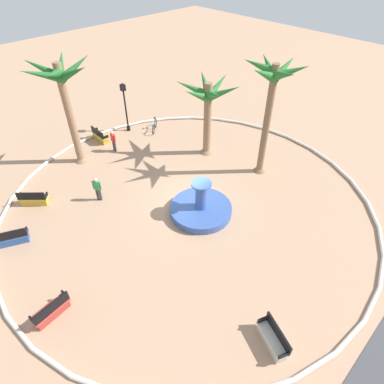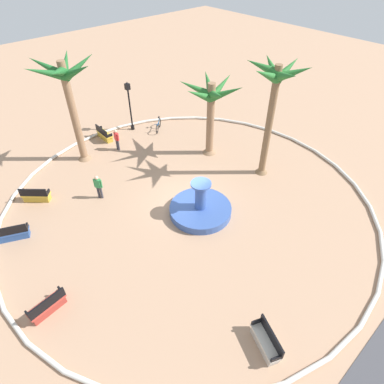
{
  "view_description": "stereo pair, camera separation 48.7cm",
  "coord_description": "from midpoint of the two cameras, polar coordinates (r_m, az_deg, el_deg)",
  "views": [
    {
      "loc": [
        9.9,
        10.5,
        12.84
      ],
      "look_at": [
        0.04,
        0.34,
        1.0
      ],
      "focal_mm": 30.7,
      "sensor_mm": 36.0,
      "label": 1
    },
    {
      "loc": [
        9.55,
        10.83,
        12.84
      ],
      "look_at": [
        0.04,
        0.34,
        1.0
      ],
      "focal_mm": 30.7,
      "sensor_mm": 36.0,
      "label": 2
    }
  ],
  "objects": [
    {
      "name": "palm_tree_near_fountain",
      "position": [
        21.77,
        3.96,
        15.31
      ],
      "size": [
        4.17,
        4.0,
        5.33
      ],
      "color": "#8E6B4C",
      "rests_on": "ground"
    },
    {
      "name": "palm_tree_mid_plaza",
      "position": [
        21.7,
        -20.33,
        16.64
      ],
      "size": [
        4.28,
        4.06,
        6.94
      ],
      "color": "#8E6B4C",
      "rests_on": "ground"
    },
    {
      "name": "person_cyclist_photo",
      "position": [
        19.76,
        -15.28,
        1.02
      ],
      "size": [
        0.36,
        0.45,
        1.59
      ],
      "color": "#33333D",
      "rests_on": "ground"
    },
    {
      "name": "bench_west",
      "position": [
        25.76,
        -14.44,
        9.57
      ],
      "size": [
        0.52,
        1.61,
        1.0
      ],
      "color": "gold",
      "rests_on": "ground"
    },
    {
      "name": "ground_plane",
      "position": [
        19.32,
        0.12,
        -1.76
      ],
      "size": [
        80.0,
        80.0,
        0.0
      ],
      "primitive_type": "plane",
      "color": "tan"
    },
    {
      "name": "palm_tree_by_curb",
      "position": [
        19.51,
        14.84,
        16.36
      ],
      "size": [
        3.55,
        3.54,
        7.25
      ],
      "color": "brown",
      "rests_on": "ground"
    },
    {
      "name": "fountain",
      "position": [
        18.45,
        2.23,
        -2.94
      ],
      "size": [
        3.48,
        3.48,
        2.15
      ],
      "color": "#38569E",
      "rests_on": "ground"
    },
    {
      "name": "bench_southeast",
      "position": [
        19.27,
        -28.03,
        -6.43
      ],
      "size": [
        1.66,
        1.13,
        1.0
      ],
      "color": "#335BA8",
      "rests_on": "ground"
    },
    {
      "name": "bench_east",
      "position": [
        21.16,
        -24.85,
        -0.64
      ],
      "size": [
        1.51,
        1.46,
        1.0
      ],
      "color": "gold",
      "rests_on": "ground"
    },
    {
      "name": "lamppost",
      "position": [
        25.82,
        -10.27,
        15.06
      ],
      "size": [
        0.32,
        0.32,
        3.84
      ],
      "color": "black",
      "rests_on": "ground"
    },
    {
      "name": "plaza_curb",
      "position": [
        19.26,
        0.12,
        -1.53
      ],
      "size": [
        21.13,
        21.13,
        0.2
      ],
      "primitive_type": "torus",
      "color": "silver",
      "rests_on": "ground"
    },
    {
      "name": "bench_north",
      "position": [
        15.67,
        -22.96,
        -17.85
      ],
      "size": [
        1.65,
        0.71,
        1.0
      ],
      "color": "#B73D33",
      "rests_on": "ground"
    },
    {
      "name": "bicycle_red_frame",
      "position": [
        26.3,
        -5.32,
        11.45
      ],
      "size": [
        1.34,
        1.18,
        0.94
      ],
      "color": "black",
      "rests_on": "ground"
    },
    {
      "name": "person_cyclist_helmet",
      "position": [
        23.98,
        -12.37,
        9.03
      ],
      "size": [
        0.22,
        0.53,
        1.59
      ],
      "color": "#33333D",
      "rests_on": "ground"
    },
    {
      "name": "bench_southwest",
      "position": [
        14.18,
        13.77,
        -24.03
      ],
      "size": [
        1.08,
        1.67,
        1.0
      ],
      "color": "beige",
      "rests_on": "ground"
    }
  ]
}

